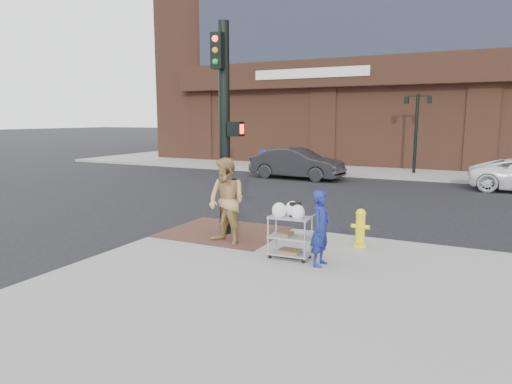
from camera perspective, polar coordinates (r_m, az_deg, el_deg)
The scene contains 12 objects.
ground at distance 10.40m, azimuth -3.60°, elevation -7.28°, with size 220.00×220.00×0.00m, color black.
brick_curb_ramp at distance 11.40m, azimuth -4.00°, elevation -4.99°, with size 2.80×2.40×0.01m, color #523226.
lamp_post at distance 24.84m, azimuth 19.41°, elevation 7.93°, with size 1.32×0.22×4.00m.
parking_sign at distance 27.27m, azimuth -3.59°, elevation 5.62°, with size 0.05×0.05×2.20m, color black.
traffic_signal_pole at distance 10.88m, azimuth -3.93°, elevation 8.57°, with size 0.61×0.51×5.00m.
woman_blue at distance 8.78m, azimuth 8.12°, elevation -4.51°, with size 0.53×0.35×1.46m, color navy.
pedestrian_tan at distance 10.18m, azimuth -3.69°, elevation -1.16°, with size 0.94×0.74×1.94m, color #AA8850.
sedan_dark at distance 22.52m, azimuth 5.13°, elevation 3.59°, with size 1.61×4.60×1.52m, color black.
utility_cart at distance 9.20m, azimuth 4.25°, elevation -5.14°, with size 0.86×0.51×1.16m.
fire_hydrant at distance 10.28m, azimuth 12.91°, elevation -4.33°, with size 0.40×0.28×0.85m.
newsbox_yellow at distance 25.97m, azimuth 1.53°, elevation 4.12°, with size 0.42×0.38×0.99m, color gold.
newsbox_blue at distance 26.84m, azimuth 1.01°, elevation 4.29°, with size 0.42×0.38×0.99m, color navy.
Camera 1 is at (4.95, -8.66, 2.95)m, focal length 32.00 mm.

